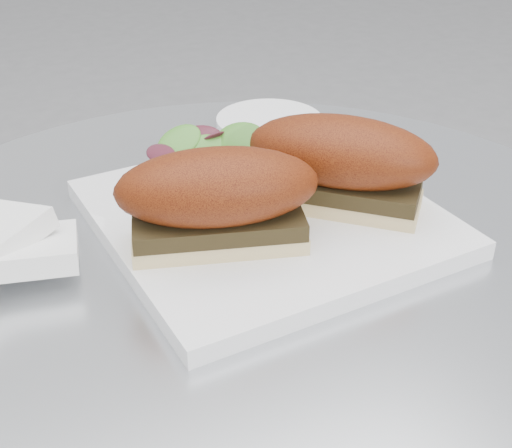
{
  "coord_description": "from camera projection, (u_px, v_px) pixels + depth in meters",
  "views": [
    {
      "loc": [
        -0.19,
        -0.43,
        1.05
      ],
      "look_at": [
        0.0,
        -0.0,
        0.77
      ],
      "focal_mm": 50.0,
      "sensor_mm": 36.0,
      "label": 1
    }
  ],
  "objects": [
    {
      "name": "sandwich_right",
      "position": [
        341.0,
        161.0,
        0.6
      ],
      "size": [
        0.17,
        0.16,
        0.08
      ],
      "rotation": [
        0.0,
        0.0,
        -0.73
      ],
      "color": "beige",
      "rests_on": "plate"
    },
    {
      "name": "salad",
      "position": [
        206.0,
        151.0,
        0.65
      ],
      "size": [
        0.1,
        0.1,
        0.05
      ],
      "primitive_type": null,
      "color": "#528B2D",
      "rests_on": "plate"
    },
    {
      "name": "plate",
      "position": [
        266.0,
        217.0,
        0.62
      ],
      "size": [
        0.29,
        0.29,
        0.02
      ],
      "primitive_type": "cube",
      "rotation": [
        0.0,
        0.0,
        0.08
      ],
      "color": "white",
      "rests_on": "table"
    },
    {
      "name": "sandwich_left",
      "position": [
        218.0,
        197.0,
        0.54
      ],
      "size": [
        0.17,
        0.11,
        0.08
      ],
      "rotation": [
        0.0,
        0.0,
        -0.27
      ],
      "color": "beige",
      "rests_on": "plate"
    },
    {
      "name": "saucer",
      "position": [
        269.0,
        122.0,
        0.8
      ],
      "size": [
        0.12,
        0.12,
        0.01
      ],
      "primitive_type": "cylinder",
      "color": "white",
      "rests_on": "table"
    },
    {
      "name": "napkin",
      "position": [
        1.0,
        258.0,
        0.56
      ],
      "size": [
        0.17,
        0.17,
        0.02
      ],
      "primitive_type": null,
      "rotation": [
        0.0,
        0.0,
        0.32
      ],
      "color": "white",
      "rests_on": "table"
    }
  ]
}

